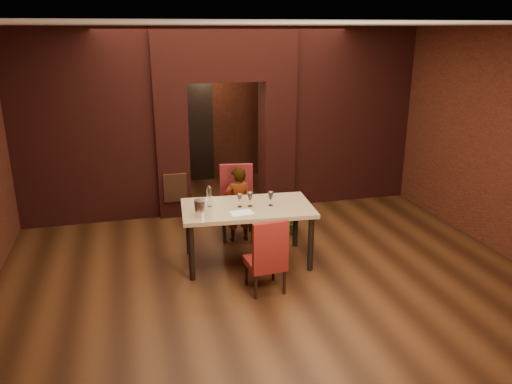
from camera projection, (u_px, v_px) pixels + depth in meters
floor at (254, 252)px, 7.40m from camera, size 8.00×8.00×0.00m
ceiling at (253, 25)px, 6.40m from camera, size 7.00×8.00×0.04m
wall_back at (206, 105)px, 10.57m from camera, size 7.00×0.04×3.20m
wall_front at (409, 282)px, 3.22m from camera, size 7.00×0.04×3.20m
wall_right at (471, 134)px, 7.75m from camera, size 0.04×8.00×3.20m
pillar_left at (172, 150)px, 8.64m from camera, size 0.55×0.55×2.30m
pillar_right at (276, 144)px, 9.10m from camera, size 0.55×0.55×2.30m
lintel at (224, 54)px, 8.37m from camera, size 2.45×0.55×0.90m
wing_wall_left at (83, 128)px, 8.16m from camera, size 2.28×0.35×3.20m
wing_wall_right at (349, 116)px, 9.31m from camera, size 2.28×0.35×3.20m
vent_panel at (175, 188)px, 8.56m from camera, size 0.40×0.03×0.50m
rear_door at (189, 133)px, 10.59m from camera, size 0.90×0.08×2.10m
rear_door_frame at (189, 133)px, 10.55m from camera, size 1.02×0.04×2.22m
dining_table at (247, 234)px, 6.97m from camera, size 1.86×1.15×0.83m
chair_far at (237, 203)px, 7.75m from camera, size 0.59×0.59×1.14m
chair_near at (265, 254)px, 6.19m from camera, size 0.48×0.48×0.99m
person_seated at (238, 204)px, 7.64m from camera, size 0.43×0.29×1.18m
wine_glass_a at (240, 201)px, 6.79m from camera, size 0.07×0.07×0.18m
wine_glass_b at (250, 199)px, 6.81m from camera, size 0.08×0.08×0.20m
wine_glass_c at (271, 199)px, 6.84m from camera, size 0.08×0.08×0.20m
tasting_sheet at (242, 213)px, 6.60m from camera, size 0.31×0.24×0.00m
wine_bucket at (201, 208)px, 6.48m from camera, size 0.17×0.17×0.21m
water_bottle at (209, 196)px, 6.80m from camera, size 0.07×0.07×0.28m
potted_plant at (288, 220)px, 8.04m from camera, size 0.48×0.45×0.43m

